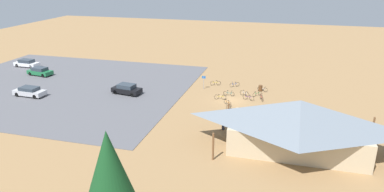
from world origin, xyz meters
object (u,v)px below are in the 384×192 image
object	(u,v)px
bicycle_black_lone_west	(229,108)
car_black_mid_lot	(127,89)
bicycle_black_lone_east	(319,118)
bicycle_blue_yard_right	(235,85)
trash_bin	(260,88)
bicycle_purple_yard_center	(248,98)
bicycle_green_edge_south	(257,94)
car_white_end_stall	(27,63)
bicycle_yellow_front_row	(220,97)
car_green_far_end	(40,71)
visitor_near_lot	(223,122)
bicycle_red_by_bin	(262,98)
bicycle_white_near_sign	(244,93)
bicycle_yellow_near_porch	(216,83)
pine_far_east	(109,170)
bicycle_teal_back_row	(229,93)
bicycle_orange_yard_left	(228,103)
lot_sign	(204,80)
car_silver_inner_stall	(30,91)
bike_pavilion	(299,123)

from	to	relation	value
bicycle_black_lone_west	car_black_mid_lot	xyz separation A→B (m)	(15.86, -2.58, 0.44)
bicycle_black_lone_east	bicycle_blue_yard_right	xyz separation A→B (m)	(12.13, -10.58, 0.02)
trash_bin	bicycle_purple_yard_center	world-z (taller)	trash_bin
bicycle_green_edge_south	bicycle_black_lone_west	distance (m)	7.53
bicycle_blue_yard_right	car_white_end_stall	size ratio (longest dim) A/B	0.29
bicycle_yellow_front_row	bicycle_black_lone_east	distance (m)	13.85
bicycle_black_lone_west	car_green_far_end	bearing A→B (deg)	-12.35
bicycle_green_edge_south	bicycle_black_lone_west	bearing A→B (deg)	66.64
trash_bin	visitor_near_lot	xyz separation A→B (m)	(2.88, 15.28, 0.45)
bicycle_red_by_bin	car_black_mid_lot	size ratio (longest dim) A/B	0.36
bicycle_white_near_sign	visitor_near_lot	xyz separation A→B (m)	(0.83, 12.36, 0.52)
bicycle_red_by_bin	bicycle_white_near_sign	world-z (taller)	bicycle_red_by_bin
bicycle_red_by_bin	bicycle_yellow_near_porch	xyz separation A→B (m)	(7.74, -5.10, -0.03)
trash_bin	bicycle_red_by_bin	bearing A→B (deg)	97.31
pine_far_east	bicycle_blue_yard_right	world-z (taller)	pine_far_east
bicycle_red_by_bin	bicycle_white_near_sign	distance (m)	2.88
bicycle_blue_yard_right	bicycle_white_near_sign	xyz separation A→B (m)	(-2.08, 3.92, 0.02)
trash_bin	bicycle_green_edge_south	xyz separation A→B (m)	(0.24, 2.42, -0.10)
bicycle_teal_back_row	visitor_near_lot	distance (m)	11.93
bicycle_yellow_front_row	bicycle_orange_yard_left	distance (m)	2.32
bicycle_orange_yard_left	bicycle_green_edge_south	bearing A→B (deg)	-126.59
bicycle_purple_yard_center	trash_bin	bearing A→B (deg)	-105.67
car_black_mid_lot	bicycle_green_edge_south	bearing A→B (deg)	-167.05
bicycle_black_lone_east	bicycle_purple_yard_center	world-z (taller)	bicycle_purple_yard_center
bicycle_purple_yard_center	lot_sign	bearing A→B (deg)	-23.49
bicycle_teal_back_row	bicycle_yellow_near_porch	xyz separation A→B (m)	(2.94, -4.37, 0.03)
bicycle_orange_yard_left	car_silver_inner_stall	xyz separation A→B (m)	(28.58, 4.21, 0.40)
bicycle_green_edge_south	bicycle_teal_back_row	bearing A→B (deg)	14.32
bicycle_orange_yard_left	bicycle_red_by_bin	size ratio (longest dim) A/B	0.73
bicycle_yellow_near_porch	car_silver_inner_stall	distance (m)	28.05
bicycle_green_edge_south	bicycle_black_lone_west	world-z (taller)	bicycle_black_lone_west
bicycle_yellow_near_porch	car_silver_inner_stall	world-z (taller)	car_silver_inner_stall
bicycle_yellow_front_row	car_silver_inner_stall	distance (m)	27.86
bicycle_black_lone_east	bicycle_purple_yard_center	xyz separation A→B (m)	(9.27, -5.04, 0.03)
bicycle_orange_yard_left	bicycle_black_lone_west	size ratio (longest dim) A/B	0.91
car_silver_inner_stall	visitor_near_lot	world-z (taller)	visitor_near_lot
bicycle_green_edge_south	bicycle_purple_yard_center	xyz separation A→B (m)	(1.03, 2.13, 0.03)
bicycle_green_edge_south	bicycle_white_near_sign	bearing A→B (deg)	15.49
bicycle_purple_yard_center	car_green_far_end	distance (m)	36.84
car_green_far_end	bicycle_yellow_front_row	bearing A→B (deg)	173.67
bicycle_white_near_sign	car_white_end_stall	size ratio (longest dim) A/B	0.30
bicycle_white_near_sign	car_green_far_end	world-z (taller)	car_green_far_end
bicycle_purple_yard_center	car_white_end_stall	size ratio (longest dim) A/B	0.35
car_black_mid_lot	bicycle_white_near_sign	bearing A→B (deg)	-167.32
bicycle_teal_back_row	bicycle_black_lone_west	bearing A→B (deg)	99.89
bike_pavilion	car_silver_inner_stall	bearing A→B (deg)	-10.20
bicycle_red_by_bin	visitor_near_lot	xyz separation A→B (m)	(3.42, 11.10, 0.50)
bicycle_black_lone_east	bicycle_black_lone_west	bearing A→B (deg)	-1.27
bicycle_white_near_sign	car_green_far_end	xyz separation A→B (m)	(35.96, -1.20, 0.37)
bike_pavilion	car_green_far_end	world-z (taller)	bike_pavilion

